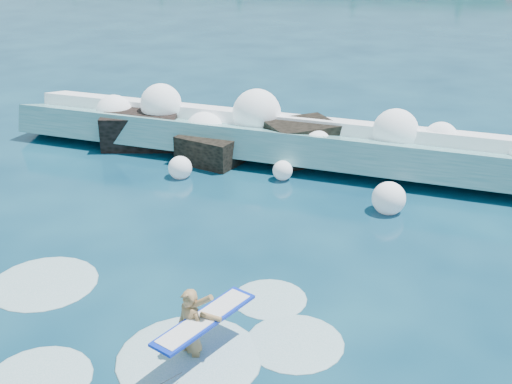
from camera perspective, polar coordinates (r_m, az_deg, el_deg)
ground at (r=15.27m, az=-7.89°, el=-6.21°), size 200.00×200.00×0.00m
breaking_wave at (r=21.32m, az=3.32°, el=4.53°), size 19.48×2.97×1.68m
rock_cluster at (r=21.85m, az=-4.10°, el=4.67°), size 8.60×3.48×1.49m
surfer_with_board at (r=11.92m, az=-5.60°, el=-11.99°), size 1.24×2.87×1.67m
wave_spray at (r=21.11m, az=2.42°, el=5.71°), size 15.29×4.75×2.22m
surf_foam at (r=12.86m, az=-8.76°, el=-12.57°), size 9.00×5.55×0.14m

